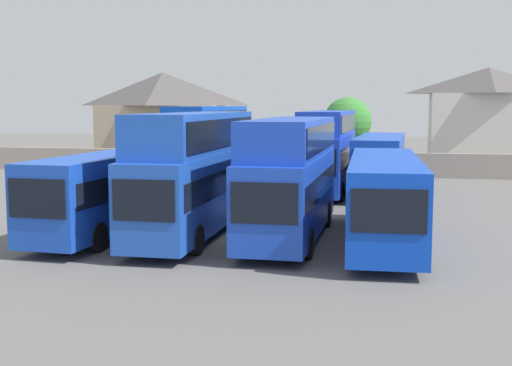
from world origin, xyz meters
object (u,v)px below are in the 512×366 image
object	(u,v)px
bus_8	(380,161)
tree_left_of_lot	(348,121)
bus_5	(207,143)
house_terrace_centre	(487,117)
bus_4	(384,195)
bus_3	(290,172)
bus_2	(195,167)
bus_1	(110,188)
bus_7	(328,147)
house_terrace_left	(163,117)
bus_6	(271,160)

from	to	relation	value
bus_8	tree_left_of_lot	bearing A→B (deg)	-165.16
bus_5	house_terrace_centre	xyz separation A→B (m)	(19.06, 18.92, 1.35)
tree_left_of_lot	bus_5	bearing A→B (deg)	-122.12
bus_4	house_terrace_centre	size ratio (longest dim) A/B	1.22
bus_3	bus_4	world-z (taller)	bus_3
bus_3	bus_5	xyz separation A→B (m)	(-7.47, 14.41, 0.23)
bus_5	bus_2	bearing A→B (deg)	16.24
bus_1	bus_5	world-z (taller)	bus_5
bus_4	bus_7	distance (m)	14.83
bus_1	bus_2	distance (m)	3.63
house_terrace_left	tree_left_of_lot	bearing A→B (deg)	-18.42
bus_1	house_terrace_left	bearing A→B (deg)	-160.88
bus_6	tree_left_of_lot	world-z (taller)	tree_left_of_lot
bus_4	tree_left_of_lot	world-z (taller)	tree_left_of_lot
bus_8	bus_4	bearing A→B (deg)	4.12
bus_1	bus_8	xyz separation A→B (m)	(10.59, 14.85, 0.08)
bus_8	tree_left_of_lot	distance (m)	12.98
bus_5	bus_6	distance (m)	4.22
bus_3	house_terrace_left	world-z (taller)	house_terrace_left
bus_1	bus_4	world-z (taller)	bus_1
bus_7	bus_6	bearing A→B (deg)	-89.18
bus_7	tree_left_of_lot	xyz separation A→B (m)	(0.29, 12.64, 1.23)
bus_4	bus_7	bearing A→B (deg)	-168.15
bus_7	bus_8	xyz separation A→B (m)	(3.09, 0.13, -0.80)
tree_left_of_lot	bus_7	bearing A→B (deg)	-91.30
house_terrace_centre	bus_7	bearing A→B (deg)	-121.10
bus_8	house_terrace_centre	world-z (taller)	house_terrace_centre
house_terrace_centre	bus_1	bearing A→B (deg)	-119.36
bus_2	tree_left_of_lot	bearing A→B (deg)	170.56
house_terrace_left	bus_3	bearing A→B (deg)	-62.76
bus_2	bus_6	xyz separation A→B (m)	(0.59, 14.13, -0.84)
bus_4	house_terrace_centre	world-z (taller)	house_terrace_centre
bus_2	house_terrace_centre	xyz separation A→B (m)	(15.54, 33.19, 1.47)
bus_8	house_terrace_centre	xyz separation A→B (m)	(8.41, 18.93, 2.30)
bus_5	bus_1	bearing A→B (deg)	2.60
bus_3	tree_left_of_lot	size ratio (longest dim) A/B	1.76
bus_2	tree_left_of_lot	distance (m)	27.14
bus_6	house_terrace_left	size ratio (longest dim) A/B	0.99
bus_1	house_terrace_centre	xyz separation A→B (m)	(19.00, 33.78, 2.38)
bus_4	bus_5	distance (m)	18.32
bus_8	tree_left_of_lot	world-z (taller)	tree_left_of_lot
bus_4	house_terrace_left	xyz separation A→B (m)	(-20.46, 32.73, 2.31)
bus_1	bus_3	bearing A→B (deg)	96.85
bus_1	tree_left_of_lot	xyz separation A→B (m)	(7.79, 27.36, 2.11)
bus_1	bus_5	distance (m)	14.90
bus_5	tree_left_of_lot	world-z (taller)	tree_left_of_lot
bus_1	bus_4	distance (m)	11.09
bus_7	bus_2	bearing A→B (deg)	-15.04
bus_6	tree_left_of_lot	size ratio (longest dim) A/B	1.93
house_terrace_centre	bus_3	bearing A→B (deg)	-109.18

